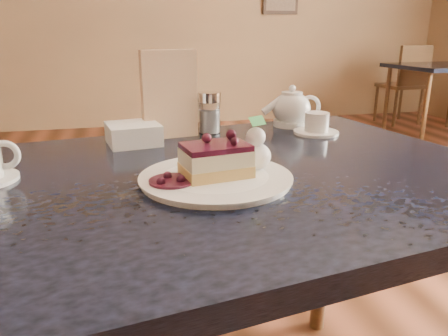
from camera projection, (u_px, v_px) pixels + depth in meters
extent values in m
cube|color=black|center=(206.00, 183.00, 0.95)|extent=(1.46, 1.09, 0.04)
cylinder|color=#563A19|center=(323.00, 237.00, 1.63)|extent=(0.06, 0.06, 0.79)
cylinder|color=white|center=(216.00, 178.00, 0.89)|extent=(0.31, 0.31, 0.01)
cube|color=#EFC454|center=(216.00, 170.00, 0.89)|extent=(0.15, 0.11, 0.02)
cube|color=beige|center=(216.00, 157.00, 0.88)|extent=(0.14, 0.11, 0.03)
cube|color=black|center=(216.00, 147.00, 0.87)|extent=(0.14, 0.11, 0.01)
ellipsoid|color=white|center=(255.00, 156.00, 0.93)|extent=(0.07, 0.07, 0.06)
cylinder|color=black|center=(172.00, 181.00, 0.85)|extent=(0.09, 0.09, 0.01)
torus|color=white|center=(5.00, 155.00, 0.89)|extent=(0.06, 0.01, 0.06)
cylinder|color=white|center=(316.00, 132.00, 1.31)|extent=(0.13, 0.13, 0.01)
cylinder|color=white|center=(317.00, 122.00, 1.30)|extent=(0.07, 0.07, 0.06)
ellipsoid|color=white|center=(291.00, 110.00, 1.40)|extent=(0.12, 0.12, 0.10)
cylinder|color=white|center=(292.00, 92.00, 1.38)|extent=(0.07, 0.07, 0.01)
cylinder|color=white|center=(267.00, 111.00, 1.38)|extent=(0.07, 0.02, 0.06)
cube|color=beige|center=(169.00, 95.00, 1.23)|extent=(0.16, 0.06, 0.25)
cylinder|color=white|center=(210.00, 118.00, 1.30)|extent=(0.06, 0.06, 0.09)
cylinder|color=silver|center=(209.00, 97.00, 1.28)|extent=(0.07, 0.07, 0.03)
cube|color=white|center=(133.00, 134.00, 1.18)|extent=(0.15, 0.15, 0.06)
cube|color=black|center=(445.00, 66.00, 4.70)|extent=(1.09, 0.90, 0.04)
cylinder|color=#563A19|center=(425.00, 109.00, 4.40)|extent=(0.05, 0.05, 0.74)
cylinder|color=#563A19|center=(387.00, 100.00, 5.02)|extent=(0.05, 0.05, 0.74)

